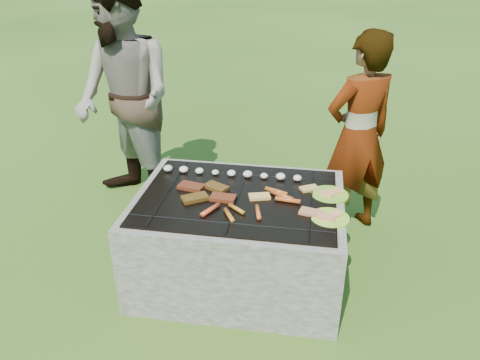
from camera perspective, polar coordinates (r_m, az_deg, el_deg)
The scene contains 10 objects.
lawn at distance 3.26m, azimuth -0.15°, elevation -11.44°, with size 60.00×60.00×0.00m, color #294A12.
fire_pit at distance 3.09m, azimuth -0.15°, elevation -7.34°, with size 1.30×1.00×0.62m.
mushrooms at distance 3.16m, azimuth -1.24°, elevation 0.87°, with size 0.95×0.06×0.04m.
pork_slabs at distance 2.95m, azimuth -4.23°, elevation -1.48°, with size 0.40×0.32×0.02m.
sausages at distance 2.81m, azimuth 2.15°, elevation -2.87°, with size 0.57×0.44×0.03m.
bread_on_grate at distance 2.87m, azimuth 6.25°, elevation -2.42°, with size 0.47×0.41×0.02m.
plate_far at distance 2.99m, azimuth 10.90°, elevation -1.74°, with size 0.31×0.31×0.03m.
plate_near at distance 2.75m, azimuth 10.89°, elevation -4.55°, with size 0.27×0.27×0.03m.
cook at distance 3.53m, azimuth 14.24°, elevation 5.18°, with size 0.56×0.36×1.52m, color #A99F8D.
bystander at distance 3.82m, azimuth -13.90°, elevation 9.49°, with size 0.90×0.70×1.85m, color gray.
Camera 1 is at (0.42, -2.51, 2.03)m, focal length 35.00 mm.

